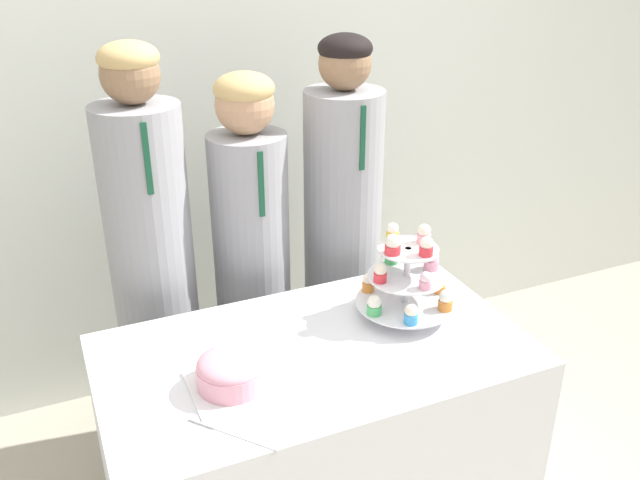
# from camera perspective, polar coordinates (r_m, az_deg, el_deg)

# --- Properties ---
(wall_back) EXTENTS (9.00, 0.06, 2.70)m
(wall_back) POSITION_cam_1_polar(r_m,az_deg,el_deg) (2.75, -10.14, 13.72)
(wall_back) COLOR silver
(wall_back) RESTS_ON ground_plane
(table) EXTENTS (1.22, 0.69, 0.78)m
(table) POSITION_cam_1_polar(r_m,az_deg,el_deg) (2.20, -0.38, -17.50)
(table) COLOR white
(table) RESTS_ON ground_plane
(round_cake) EXTENTS (0.22, 0.22, 0.10)m
(round_cake) POSITION_cam_1_polar(r_m,az_deg,el_deg) (1.80, -7.47, -10.89)
(round_cake) COLOR white
(round_cake) RESTS_ON table
(cake_knife) EXTENTS (0.17, 0.20, 0.01)m
(cake_knife) POSITION_cam_1_polar(r_m,az_deg,el_deg) (1.71, -8.52, -15.38)
(cake_knife) COLOR silver
(cake_knife) RESTS_ON table
(cupcake_stand) EXTENTS (0.31, 0.31, 0.29)m
(cupcake_stand) POSITION_cam_1_polar(r_m,az_deg,el_deg) (2.07, 7.32, -3.07)
(cupcake_stand) COLOR silver
(cupcake_stand) RESTS_ON table
(student_0) EXTENTS (0.28, 0.29, 1.57)m
(student_0) POSITION_cam_1_polar(r_m,az_deg,el_deg) (2.38, -13.71, -3.81)
(student_0) COLOR #939399
(student_0) RESTS_ON ground_plane
(student_1) EXTENTS (0.27, 0.28, 1.45)m
(student_1) POSITION_cam_1_polar(r_m,az_deg,el_deg) (2.47, -5.66, -3.25)
(student_1) COLOR #939399
(student_1) RESTS_ON ground_plane
(student_2) EXTENTS (0.29, 0.29, 1.55)m
(student_2) POSITION_cam_1_polar(r_m,az_deg,el_deg) (2.57, 1.87, -1.08)
(student_2) COLOR #939399
(student_2) RESTS_ON ground_plane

